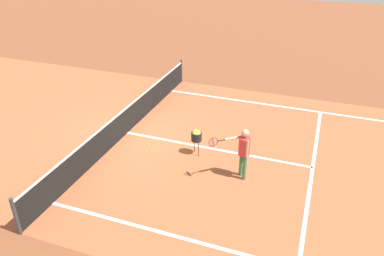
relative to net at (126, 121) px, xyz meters
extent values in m
plane|color=brown|center=(0.00, 0.00, -0.49)|extent=(60.00, 60.00, 0.00)
cube|color=#9E5433|center=(0.00, 0.00, -0.49)|extent=(10.62, 24.40, 0.00)
cube|color=white|center=(4.11, -5.95, -0.49)|extent=(0.10, 11.89, 0.01)
cube|color=white|center=(0.00, -6.40, -0.49)|extent=(8.22, 0.10, 0.01)
cube|color=white|center=(0.00, -3.20, -0.49)|extent=(0.10, 6.40, 0.01)
cylinder|color=#33383D|center=(-5.30, 0.00, 0.04)|extent=(0.09, 0.09, 1.07)
cylinder|color=#33383D|center=(5.30, 0.00, 0.04)|extent=(0.09, 0.09, 1.07)
cube|color=black|center=(0.00, 0.00, -0.04)|extent=(10.60, 0.02, 0.91)
cube|color=white|center=(0.00, 0.00, 0.44)|extent=(10.60, 0.03, 0.05)
cylinder|color=#3F7247|center=(-1.30, -4.54, -0.10)|extent=(0.11, 0.11, 0.78)
cylinder|color=#3F7247|center=(-1.13, -4.40, -0.10)|extent=(0.11, 0.11, 0.78)
cylinder|color=red|center=(-1.21, -4.47, 0.57)|extent=(0.32, 0.32, 0.55)
sphere|color=tan|center=(-1.21, -4.47, 0.99)|extent=(0.22, 0.22, 0.22)
cylinder|color=tan|center=(-1.34, -4.58, 0.57)|extent=(0.08, 0.08, 0.53)
cylinder|color=tan|center=(-1.26, -4.16, 0.79)|extent=(0.41, 0.46, 0.08)
cylinder|color=black|center=(-1.50, -3.87, 0.79)|extent=(0.16, 0.19, 0.03)
torus|color=red|center=(-1.66, -3.69, 0.79)|extent=(0.20, 0.23, 0.28)
cylinder|color=silver|center=(-1.66, -3.69, 0.79)|extent=(0.19, 0.17, 0.25)
cylinder|color=black|center=(-0.47, -2.78, 0.15)|extent=(0.34, 0.34, 0.28)
cylinder|color=black|center=(-0.57, -2.89, -0.24)|extent=(0.02, 0.02, 0.50)
cylinder|color=black|center=(-0.37, -2.68, -0.24)|extent=(0.02, 0.02, 0.50)
sphere|color=#CCE033|center=(-0.47, -2.78, 0.24)|extent=(0.29, 0.29, 0.29)
sphere|color=#CCE033|center=(-0.51, -1.07, -0.46)|extent=(0.07, 0.07, 0.07)
camera|label=1|loc=(-10.21, -6.18, 6.04)|focal=35.10mm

